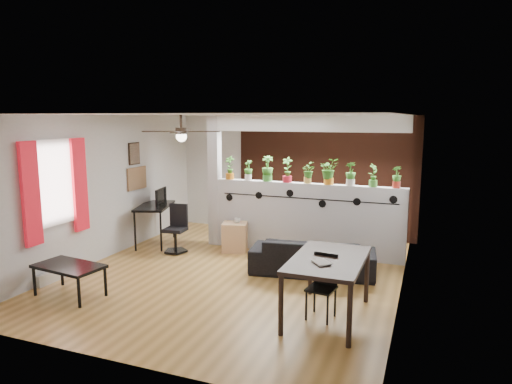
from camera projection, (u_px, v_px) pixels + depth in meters
name	position (u px, v px, depth m)	size (l,w,h in m)	color
room_shell	(236.00, 196.00, 7.36)	(6.30, 7.10, 2.90)	olive
partition_wall	(307.00, 219.00, 8.56)	(3.60, 0.18, 1.35)	#BCBCC1
ceiling_header	(309.00, 123.00, 8.27)	(3.60, 0.18, 0.30)	white
pier_column	(215.00, 181.00, 9.14)	(0.22, 0.20, 2.60)	#BCBCC1
brick_panel	(325.00, 176.00, 9.81)	(3.90, 0.05, 2.60)	#97432B
vine_decal	(306.00, 198.00, 8.41)	(3.31, 0.01, 0.30)	black
window_assembly	(55.00, 185.00, 7.13)	(0.09, 1.30, 1.55)	white
baseboard_heater	(62.00, 272.00, 7.35)	(0.08, 1.00, 0.18)	beige
corkboard	(137.00, 178.00, 9.14)	(0.03, 0.60, 0.45)	brown
framed_art	(134.00, 154.00, 9.01)	(0.03, 0.34, 0.44)	#8C7259
ceiling_fan	(181.00, 133.00, 7.20)	(1.19, 1.19, 0.43)	black
potted_plant_0	(230.00, 167.00, 8.97)	(0.26, 0.22, 0.46)	orange
potted_plant_1	(248.00, 170.00, 8.84)	(0.24, 0.22, 0.39)	white
potted_plant_2	(267.00, 168.00, 8.69)	(0.32, 0.29, 0.49)	#3D9034
potted_plant_3	(287.00, 169.00, 8.55)	(0.26, 0.21, 0.48)	red
potted_plant_4	(308.00, 172.00, 8.42)	(0.24, 0.25, 0.39)	gold
potted_plant_5	(329.00, 171.00, 8.27)	(0.31, 0.29, 0.48)	orange
potted_plant_6	(351.00, 173.00, 8.13)	(0.28, 0.27, 0.43)	silver
potted_plant_7	(373.00, 174.00, 8.00)	(0.25, 0.26, 0.41)	#4A9737
potted_plant_8	(397.00, 176.00, 7.86)	(0.24, 0.23, 0.39)	#AD281B
sofa	(313.00, 256.00, 7.55)	(1.94, 0.76, 0.57)	black
cube_shelf	(235.00, 237.00, 8.78)	(0.46, 0.41, 0.56)	tan
cup	(237.00, 221.00, 8.71)	(0.12, 0.12, 0.10)	gray
computer_desk	(155.00, 209.00, 9.22)	(0.90, 1.24, 0.81)	black
monitor	(158.00, 199.00, 9.33)	(0.05, 0.31, 0.18)	black
office_chair	(176.00, 232.00, 8.71)	(0.47, 0.47, 0.90)	black
dining_table	(328.00, 264.00, 5.80)	(0.89, 1.46, 0.80)	black
book	(315.00, 263.00, 5.54)	(0.18, 0.24, 0.02)	gray
folding_chair	(324.00, 280.00, 5.87)	(0.38, 0.38, 0.84)	black
coffee_table	(69.00, 268.00, 6.56)	(1.06, 0.67, 0.47)	black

